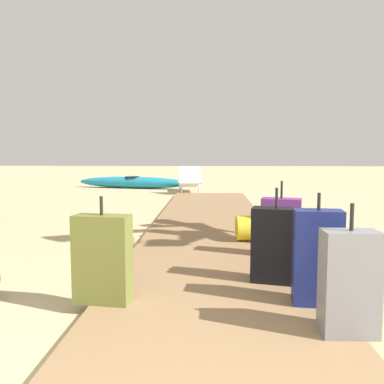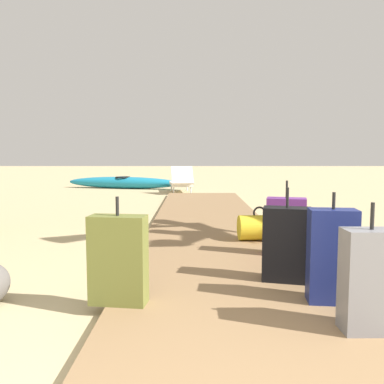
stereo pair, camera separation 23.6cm
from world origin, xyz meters
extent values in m
plane|color=tan|center=(0.00, 4.03, 0.00)|extent=(60.00, 60.00, 0.00)
cube|color=olive|center=(0.00, 5.04, 0.04)|extent=(1.80, 10.08, 0.08)
cube|color=olive|center=(-0.81, 1.97, 0.40)|extent=(0.43, 0.23, 0.65)
cylinder|color=black|center=(-0.81, 1.97, 0.80)|extent=(0.02, 0.02, 0.14)
cube|color=navy|center=(0.75, 2.00, 0.43)|extent=(0.36, 0.23, 0.69)
cylinder|color=black|center=(0.75, 2.00, 0.83)|extent=(0.02, 0.02, 0.12)
cube|color=slate|center=(0.81, 1.50, 0.40)|extent=(0.33, 0.20, 0.64)
cylinder|color=black|center=(0.81, 1.50, 0.80)|extent=(0.02, 0.02, 0.16)
cube|color=black|center=(0.53, 2.50, 0.40)|extent=(0.44, 0.30, 0.64)
cylinder|color=black|center=(0.53, 2.50, 0.80)|extent=(0.02, 0.02, 0.17)
cylinder|color=gold|center=(0.57, 4.13, 0.24)|extent=(0.53, 0.35, 0.31)
torus|color=black|center=(0.57, 4.13, 0.42)|extent=(0.17, 0.03, 0.16)
cube|color=#6B2D84|center=(0.73, 3.38, 0.39)|extent=(0.45, 0.30, 0.62)
cylinder|color=black|center=(0.73, 3.38, 0.79)|extent=(0.02, 0.02, 0.19)
cube|color=white|center=(-0.61, 11.04, 0.26)|extent=(0.75, 1.46, 0.08)
cube|color=white|center=(-0.55, 10.44, 0.54)|extent=(0.65, 0.56, 0.49)
cylinder|color=silver|center=(-0.91, 11.57, 0.11)|extent=(0.04, 0.04, 0.22)
cylinder|color=silver|center=(-0.43, 11.62, 0.11)|extent=(0.04, 0.04, 0.22)
cylinder|color=silver|center=(-0.79, 10.45, 0.11)|extent=(0.04, 0.04, 0.22)
cylinder|color=silver|center=(-0.31, 10.51, 0.11)|extent=(0.04, 0.04, 0.22)
ellipsoid|color=teal|center=(-2.54, 12.34, 0.19)|extent=(3.88, 1.36, 0.38)
torus|color=black|center=(-2.54, 12.34, 0.36)|extent=(0.59, 0.59, 0.05)
ellipsoid|color=#5B5651|center=(1.47, 3.05, 0.13)|extent=(0.52, 0.50, 0.27)
camera|label=1|loc=(-0.04, -0.91, 1.18)|focal=37.93mm
camera|label=2|loc=(-0.28, -0.91, 1.18)|focal=37.93mm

